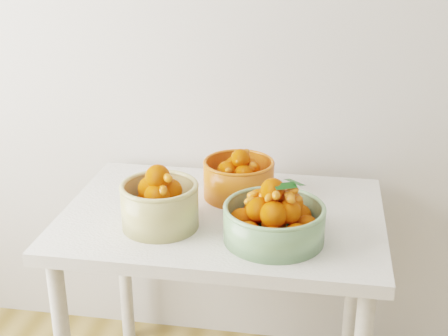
{
  "coord_description": "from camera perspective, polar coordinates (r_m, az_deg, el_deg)",
  "views": [
    {
      "loc": [
        -0.02,
        -0.14,
        1.61
      ],
      "look_at": [
        -0.3,
        1.55,
        0.92
      ],
      "focal_mm": 50.0,
      "sensor_mm": 36.0,
      "label": 1
    }
  ],
  "objects": [
    {
      "name": "bowl_orange",
      "position": [
        2.05,
        1.36,
        -0.9
      ],
      "size": [
        0.29,
        0.29,
        0.17
      ],
      "rotation": [
        0.0,
        0.0,
        0.26
      ],
      "color": "#D85115",
      "rests_on": "table"
    },
    {
      "name": "bowl_green",
      "position": [
        1.78,
        4.6,
        -4.67
      ],
      "size": [
        0.38,
        0.38,
        0.19
      ],
      "rotation": [
        0.0,
        0.0,
        0.41
      ],
      "color": "#709968",
      "rests_on": "table"
    },
    {
      "name": "table",
      "position": [
        2.01,
        -0.15,
        -6.53
      ],
      "size": [
        1.0,
        0.7,
        0.75
      ],
      "color": "silver",
      "rests_on": "ground"
    },
    {
      "name": "bowl_cream",
      "position": [
        1.85,
        -5.92,
        -3.2
      ],
      "size": [
        0.27,
        0.27,
        0.2
      ],
      "rotation": [
        0.0,
        0.0,
        0.16
      ],
      "color": "tan",
      "rests_on": "table"
    }
  ]
}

